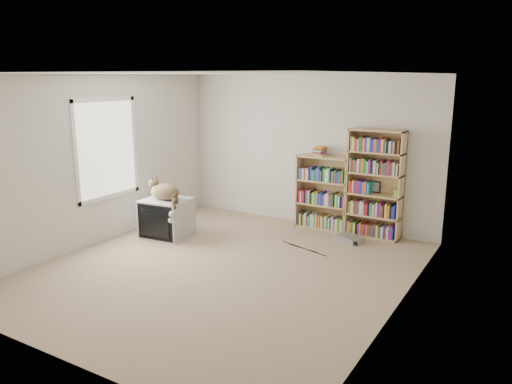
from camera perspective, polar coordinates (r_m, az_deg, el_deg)
The scene contains 17 objects.
floor at distance 6.62m, azimuth -3.72°, elevation -8.81°, with size 4.50×5.00×0.01m, color tan.
wall_back at distance 8.41m, azimuth 5.84°, elevation 4.73°, with size 4.50×0.02×2.50m, color beige.
wall_front at distance 4.50m, azimuth -22.29°, elevation -3.64°, with size 4.50×0.02×2.50m, color beige.
wall_left at distance 7.75m, azimuth -17.76°, elevation 3.45°, with size 0.02×5.00×2.50m, color beige.
wall_right at distance 5.34m, azimuth 16.42°, elevation -0.62°, with size 0.02×5.00×2.50m, color beige.
ceiling at distance 6.14m, azimuth -4.07°, elevation 13.38°, with size 4.50×5.00×0.02m, color white.
window at distance 7.85m, azimuth -16.69°, elevation 4.75°, with size 0.02×1.22×1.52m, color white.
crt_tv at distance 7.96m, azimuth -10.12°, elevation -2.91°, with size 0.74×0.69×0.60m.
cat at distance 7.77m, azimuth -10.20°, elevation -0.30°, with size 0.70×0.50×0.56m.
bookcase_tall at distance 7.92m, azimuth 13.44°, elevation 0.64°, with size 0.84×0.30×1.68m.
bookcase_short at distance 8.26m, azimuth 7.72°, elevation -0.43°, with size 0.88×0.30×1.21m.
book_stack at distance 8.16m, azimuth 7.22°, elevation 4.65°, with size 0.18×0.23×0.15m, color #AE172F.
green_mug at distance 7.83m, azimuth 15.82°, elevation -0.15°, with size 0.09×0.09×0.10m, color #84C438.
framed_print at distance 8.01m, azimuth 13.55°, elevation 0.57°, with size 0.14×0.01×0.18m, color black.
dvd_player at distance 7.79m, azimuth 10.56°, elevation -5.24°, with size 0.39×0.28×0.09m, color #A4A4A9.
wall_outlet at distance 8.64m, azimuth -12.10°, elevation -1.56°, with size 0.01×0.08×0.13m, color silver.
floor_cables at distance 7.68m, azimuth 3.59°, elevation -5.62°, with size 1.20×0.70×0.01m, color black, non-canonical shape.
Camera 1 is at (3.49, -5.05, 2.47)m, focal length 35.00 mm.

